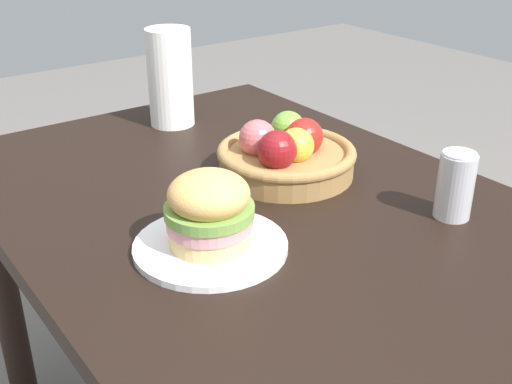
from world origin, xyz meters
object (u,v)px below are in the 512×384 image
Objects in this scene: soda_can at (455,185)px; paper_towel_roll at (170,78)px; sandwich at (209,210)px; fruit_basket at (286,154)px; plate at (211,246)px.

soda_can is 0.53× the size of paper_towel_roll.
sandwich is 0.62× the size of paper_towel_roll.
fruit_basket is 0.42m from paper_towel_roll.
plate is 2.06× the size of soda_can.
paper_towel_roll reaches higher than sandwich.
soda_can reaches higher than plate.
sandwich reaches higher than plate.
fruit_basket is at bearing -158.55° from soda_can.
plate is at bearing 0.00° from sandwich.
sandwich reaches higher than fruit_basket.
soda_can is 0.35m from fruit_basket.
fruit_basket reaches higher than plate.
paper_towel_roll reaches higher than soda_can.
soda_can is at bearing 21.45° from fruit_basket.
sandwich is (0.00, 0.00, 0.07)m from plate.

